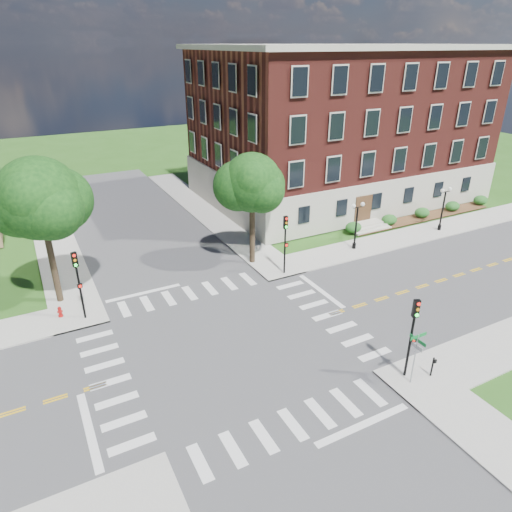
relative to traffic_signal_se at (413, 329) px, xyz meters
name	(u,v)px	position (x,y,z in m)	size (l,w,h in m)	color
ground	(231,345)	(-7.32, 7.10, -3.19)	(160.00, 160.00, 0.00)	#255116
road_ew	(231,345)	(-7.32, 7.10, -3.18)	(90.00, 12.00, 0.01)	#3D3D3F
road_ns	(231,345)	(-7.32, 7.10, -3.18)	(12.00, 90.00, 0.01)	#3D3D3F
sidewalk_ne	(304,223)	(8.06, 22.48, -3.13)	(34.00, 34.00, 0.12)	#9E9B93
crosswalk_east	(327,316)	(-0.12, 7.10, -3.19)	(2.20, 10.20, 0.02)	silver
stop_bar_east	(321,291)	(1.48, 10.10, -3.19)	(0.40, 5.50, 0.00)	silver
main_building	(339,124)	(16.68, 29.10, 5.15)	(30.60, 22.40, 16.50)	#BCB9A6
shrub_row	(421,219)	(19.68, 17.90, -3.19)	(18.00, 2.00, 1.30)	#1B511B
tree_c	(39,199)	(-15.89, 17.46, 4.48)	(5.44, 5.44, 10.30)	#2D2316
tree_d	(252,183)	(-0.85, 16.77, 3.69)	(4.66, 4.66, 9.13)	#2D2316
traffic_signal_se	(413,329)	(0.00, 0.00, 0.00)	(0.38, 0.45, 4.80)	black
traffic_signal_ne	(285,237)	(0.44, 13.70, 0.00)	(0.35, 0.40, 4.80)	black
traffic_signal_nw	(78,277)	(-14.68, 14.24, 0.00)	(0.37, 0.43, 4.80)	black
twin_lamp_west	(356,223)	(8.42, 14.94, -0.66)	(1.36, 0.36, 4.23)	black
twin_lamp_east	(443,206)	(18.67, 14.62, -0.66)	(1.36, 0.36, 4.23)	black
street_sign_pole	(416,349)	(-0.15, -0.57, -0.88)	(1.10, 1.10, 3.10)	gray
push_button_post	(433,366)	(1.24, -0.70, -2.39)	(0.14, 0.21, 1.20)	black
fire_hydrant	(60,312)	(-16.12, 15.18, -2.72)	(0.35, 0.35, 0.75)	#9D0D0C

